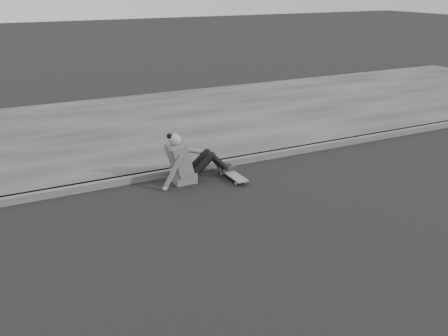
% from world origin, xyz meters
% --- Properties ---
extents(ground, '(80.00, 80.00, 0.00)m').
position_xyz_m(ground, '(0.00, 0.00, 0.00)').
color(ground, black).
rests_on(ground, ground).
extents(curb, '(24.00, 0.16, 0.12)m').
position_xyz_m(curb, '(0.00, 2.58, 0.06)').
color(curb, '#535353').
rests_on(curb, ground).
extents(sidewalk, '(24.00, 6.00, 0.12)m').
position_xyz_m(sidewalk, '(0.00, 5.60, 0.06)').
color(sidewalk, '#3C3C3C').
rests_on(sidewalk, ground).
extents(skateboard, '(0.20, 0.78, 0.09)m').
position_xyz_m(skateboard, '(-0.29, 1.95, 0.07)').
color(skateboard, '#989893').
rests_on(skateboard, ground).
extents(seated_woman, '(1.38, 0.46, 0.88)m').
position_xyz_m(seated_woman, '(-1.03, 2.20, 0.36)').
color(seated_woman, '#565659').
rests_on(seated_woman, ground).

